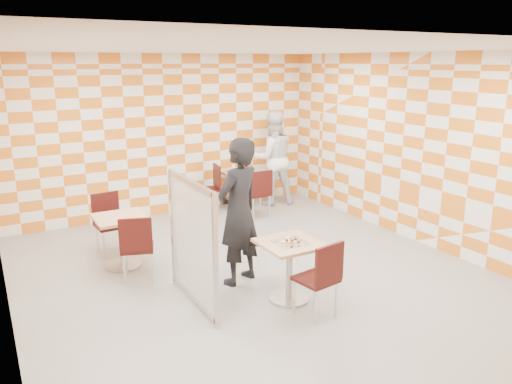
% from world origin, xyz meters
% --- Properties ---
extents(room_shell, '(7.00, 7.00, 7.00)m').
position_xyz_m(room_shell, '(0.00, 0.54, 1.50)').
color(room_shell, '#979792').
rests_on(room_shell, ground).
extents(main_table, '(0.70, 0.70, 0.75)m').
position_xyz_m(main_table, '(0.04, -0.74, 0.51)').
color(main_table, tan).
rests_on(main_table, ground).
extents(second_table, '(0.70, 0.70, 0.75)m').
position_xyz_m(second_table, '(1.36, 3.05, 0.51)').
color(second_table, tan).
rests_on(second_table, ground).
extents(empty_table, '(0.70, 0.70, 0.75)m').
position_xyz_m(empty_table, '(-1.47, 1.29, 0.51)').
color(empty_table, tan).
rests_on(empty_table, ground).
extents(chair_main_front, '(0.48, 0.49, 0.92)m').
position_xyz_m(chair_main_front, '(0.10, -1.32, 0.54)').
color(chair_main_front, '#330C0A').
rests_on(chair_main_front, ground).
extents(chair_second_front, '(0.42, 0.43, 0.92)m').
position_xyz_m(chair_second_front, '(1.35, 2.31, 0.54)').
color(chair_second_front, '#330C0A').
rests_on(chair_second_front, ground).
extents(chair_second_side, '(0.49, 0.48, 0.92)m').
position_xyz_m(chair_second_side, '(0.76, 3.13, 0.54)').
color(chair_second_side, '#330C0A').
rests_on(chair_second_side, ground).
extents(chair_empty_near, '(0.54, 0.54, 0.92)m').
position_xyz_m(chair_empty_near, '(-1.44, 0.65, 0.54)').
color(chair_empty_near, '#330C0A').
rests_on(chair_empty_near, ground).
extents(chair_empty_far, '(0.45, 0.46, 0.92)m').
position_xyz_m(chair_empty_far, '(-1.50, 1.95, 0.54)').
color(chair_empty_far, '#330C0A').
rests_on(chair_empty_far, ground).
extents(partition, '(0.08, 1.38, 1.55)m').
position_xyz_m(partition, '(-1.03, -0.27, 0.79)').
color(partition, white).
rests_on(partition, ground).
extents(man_dark, '(0.83, 0.70, 1.94)m').
position_xyz_m(man_dark, '(-0.25, 0.03, 0.97)').
color(man_dark, black).
rests_on(man_dark, ground).
extents(man_white, '(1.06, 0.91, 1.91)m').
position_xyz_m(man_white, '(2.08, 3.05, 0.95)').
color(man_white, white).
rests_on(man_white, ground).
extents(pizza_on_foil, '(0.40, 0.40, 0.04)m').
position_xyz_m(pizza_on_foil, '(0.04, -0.76, 0.77)').
color(pizza_on_foil, silver).
rests_on(pizza_on_foil, main_table).
extents(sport_bottle, '(0.06, 0.06, 0.20)m').
position_xyz_m(sport_bottle, '(1.22, 3.11, 0.84)').
color(sport_bottle, white).
rests_on(sport_bottle, second_table).
extents(soda_bottle, '(0.07, 0.07, 0.23)m').
position_xyz_m(soda_bottle, '(1.50, 3.10, 0.85)').
color(soda_bottle, black).
rests_on(soda_bottle, second_table).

